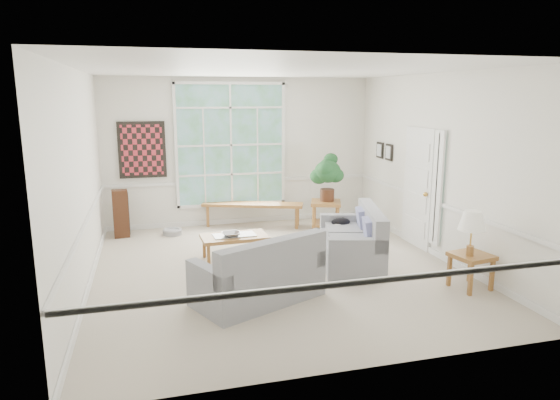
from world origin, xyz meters
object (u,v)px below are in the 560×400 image
(coffee_table, at_px, (235,247))
(end_table, at_px, (326,215))
(loveseat_right, at_px, (351,236))
(loveseat_front, at_px, (258,268))
(side_table, at_px, (470,271))

(coffee_table, distance_m, end_table, 2.48)
(loveseat_right, height_order, end_table, loveseat_right)
(loveseat_front, distance_m, coffee_table, 1.77)
(loveseat_right, height_order, loveseat_front, loveseat_right)
(coffee_table, bearing_deg, end_table, 30.49)
(coffee_table, distance_m, side_table, 3.63)
(loveseat_right, bearing_deg, end_table, 96.28)
(loveseat_front, height_order, side_table, loveseat_front)
(coffee_table, xyz_separation_m, end_table, (2.08, 1.35, 0.09))
(coffee_table, height_order, end_table, end_table)
(coffee_table, xyz_separation_m, side_table, (2.95, -2.11, 0.05))
(loveseat_front, bearing_deg, coffee_table, 65.85)
(coffee_table, relative_size, end_table, 1.85)
(loveseat_right, xyz_separation_m, side_table, (1.19, -1.42, -0.20))
(loveseat_front, xyz_separation_m, end_table, (2.07, 3.10, -0.15))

